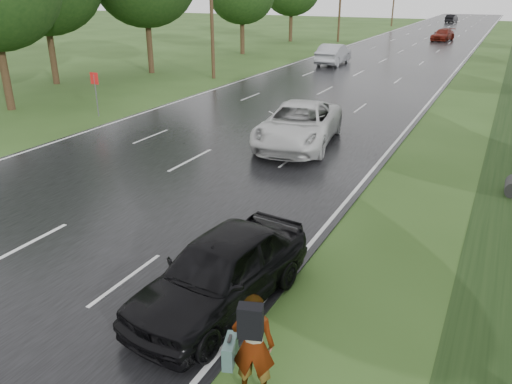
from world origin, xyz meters
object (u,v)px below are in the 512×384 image
object	(u,v)px
pedestrian	(252,344)
silver_sedan	(334,54)
road_sign	(95,85)
white_pickup	(299,125)
dark_sedan	(221,271)

from	to	relation	value
pedestrian	silver_sedan	world-z (taller)	pedestrian
road_sign	white_pickup	distance (m)	11.52
road_sign	white_pickup	bearing A→B (deg)	-0.51
road_sign	white_pickup	size ratio (longest dim) A/B	0.36
road_sign	dark_sedan	distance (m)	18.73
pedestrian	silver_sedan	xyz separation A→B (m)	(-11.12, 37.55, -0.09)
pedestrian	silver_sedan	size ratio (longest dim) A/B	0.37
road_sign	silver_sedan	distance (m)	24.34
pedestrian	white_pickup	distance (m)	14.45
pedestrian	dark_sedan	distance (m)	2.59
dark_sedan	silver_sedan	bearing A→B (deg)	111.91
pedestrian	dark_sedan	size ratio (longest dim) A/B	0.41
dark_sedan	road_sign	bearing A→B (deg)	147.93
pedestrian	road_sign	bearing A→B (deg)	-58.30
pedestrian	white_pickup	xyz separation A→B (m)	(-4.72, 13.66, -0.09)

